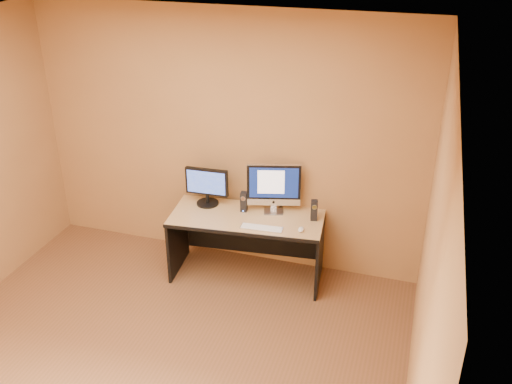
# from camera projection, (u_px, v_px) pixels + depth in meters

# --- Properties ---
(floor) EXTENTS (4.00, 4.00, 0.00)m
(floor) POSITION_uv_depth(u_px,v_px,m) (144.00, 381.00, 4.53)
(floor) COLOR brown
(floor) RESTS_ON ground
(walls) EXTENTS (4.00, 4.00, 2.60)m
(walls) POSITION_uv_depth(u_px,v_px,m) (127.00, 241.00, 3.95)
(walls) COLOR #9F7040
(walls) RESTS_ON ground
(ceiling) EXTENTS (4.00, 4.00, 0.00)m
(ceiling) POSITION_uv_depth(u_px,v_px,m) (105.00, 53.00, 3.37)
(ceiling) COLOR white
(ceiling) RESTS_ON walls
(desk) EXTENTS (1.54, 0.79, 0.69)m
(desk) POSITION_uv_depth(u_px,v_px,m) (247.00, 246.00, 5.69)
(desk) COLOR tan
(desk) RESTS_ON ground
(imac) EXTENTS (0.56, 0.33, 0.51)m
(imac) POSITION_uv_depth(u_px,v_px,m) (274.00, 189.00, 5.50)
(imac) COLOR #BCBCC1
(imac) RESTS_ON desk
(second_monitor) EXTENTS (0.45, 0.24, 0.39)m
(second_monitor) POSITION_uv_depth(u_px,v_px,m) (207.00, 187.00, 5.68)
(second_monitor) COLOR black
(second_monitor) RESTS_ON desk
(speaker_left) EXTENTS (0.07, 0.07, 0.20)m
(speaker_left) POSITION_uv_depth(u_px,v_px,m) (244.00, 202.00, 5.59)
(speaker_left) COLOR black
(speaker_left) RESTS_ON desk
(speaker_right) EXTENTS (0.08, 0.08, 0.20)m
(speaker_right) POSITION_uv_depth(u_px,v_px,m) (314.00, 210.00, 5.43)
(speaker_right) COLOR black
(speaker_right) RESTS_ON desk
(keyboard) EXTENTS (0.40, 0.14, 0.02)m
(keyboard) POSITION_uv_depth(u_px,v_px,m) (261.00, 228.00, 5.32)
(keyboard) COLOR silver
(keyboard) RESTS_ON desk
(mouse) EXTENTS (0.06, 0.10, 0.03)m
(mouse) POSITION_uv_depth(u_px,v_px,m) (301.00, 229.00, 5.28)
(mouse) COLOR silver
(mouse) RESTS_ON desk
(cable_a) EXTENTS (0.08, 0.19, 0.01)m
(cable_a) POSITION_uv_depth(u_px,v_px,m) (282.00, 208.00, 5.68)
(cable_a) COLOR black
(cable_a) RESTS_ON desk
(cable_b) EXTENTS (0.04, 0.16, 0.01)m
(cable_b) POSITION_uv_depth(u_px,v_px,m) (280.00, 207.00, 5.70)
(cable_b) COLOR black
(cable_b) RESTS_ON desk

